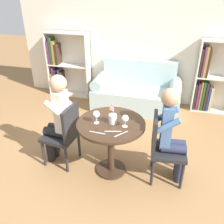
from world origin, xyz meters
TOP-DOWN VIEW (x-y plane):
  - ground_plane at (0.00, 0.00)m, footprint 16.00×16.00m
  - back_wall at (0.00, 2.38)m, footprint 5.20×0.05m
  - round_table at (0.00, 0.00)m, footprint 0.84×0.84m
  - couch at (0.00, 1.95)m, footprint 1.69×0.80m
  - bookshelf_left at (-1.69, 2.22)m, footprint 0.93×0.28m
  - bookshelf_right at (1.42, 2.22)m, footprint 0.93×0.28m
  - chair_left at (-0.65, 0.01)m, footprint 0.46×0.46m
  - chair_right at (0.65, 0.06)m, footprint 0.46×0.46m
  - person_left at (-0.73, 0.02)m, footprint 0.44×0.37m
  - person_right at (0.74, 0.07)m, footprint 0.44×0.37m
  - wine_glass_left at (-0.17, -0.05)m, footprint 0.09×0.09m
  - wine_glass_right at (0.18, -0.04)m, footprint 0.08×0.08m
  - flower_vase at (0.02, -0.00)m, footprint 0.10×0.10m
  - knife_left_setting at (0.18, -0.21)m, footprint 0.13×0.16m
  - fork_left_setting at (-0.09, -0.26)m, footprint 0.19×0.02m
  - knife_right_setting at (0.07, -0.18)m, footprint 0.19×0.06m

SIDE VIEW (x-z plane):
  - ground_plane at x=0.00m, z-range 0.00..0.00m
  - couch at x=0.00m, z-range -0.15..0.77m
  - chair_left at x=-0.65m, z-range 0.04..0.94m
  - chair_right at x=0.65m, z-range 0.04..0.94m
  - round_table at x=0.00m, z-range 0.21..0.96m
  - bookshelf_right at x=1.42m, z-range -0.07..1.31m
  - bookshelf_left at x=-1.69m, z-range -0.04..1.34m
  - person_right at x=0.74m, z-range 0.05..1.30m
  - person_left at x=-0.73m, z-range 0.05..1.35m
  - knife_left_setting at x=0.18m, z-range 0.76..0.76m
  - fork_left_setting at x=-0.09m, z-range 0.76..0.76m
  - knife_right_setting at x=0.07m, z-range 0.76..0.76m
  - flower_vase at x=0.02m, z-range 0.71..0.97m
  - wine_glass_right at x=0.18m, z-range 0.79..0.94m
  - wine_glass_left at x=-0.17m, z-range 0.79..0.95m
  - back_wall at x=0.00m, z-range 0.00..2.70m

